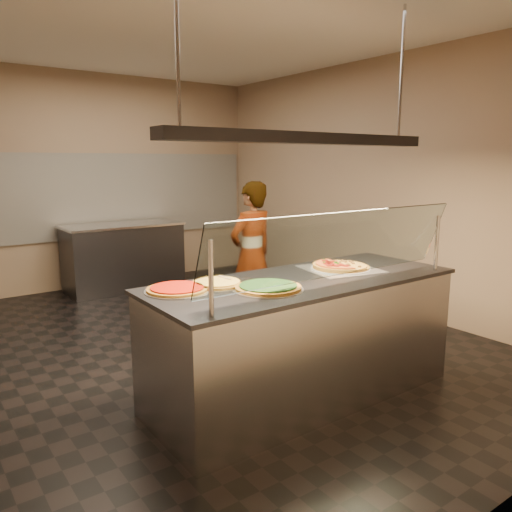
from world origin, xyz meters
TOP-DOWN VIEW (x-y plane):
  - ground at (0.00, 0.00)m, footprint 5.00×6.00m
  - ceiling at (0.00, 0.00)m, footprint 5.00×6.00m
  - wall_back at (0.00, 3.01)m, footprint 5.00×0.02m
  - wall_right at (2.51, 0.00)m, footprint 0.02×6.00m
  - tile_band at (0.00, 2.98)m, footprint 4.90×0.02m
  - serving_counter at (0.12, -1.42)m, footprint 2.42×0.94m
  - sneeze_guard at (0.12, -1.77)m, footprint 2.18×0.18m
  - perforated_tray at (0.57, -1.35)m, footprint 0.64×0.64m
  - half_pizza_pepperoni at (0.46, -1.35)m, footprint 0.31×0.49m
  - half_pizza_sausage at (0.68, -1.35)m, footprint 0.31×0.49m
  - pizza_spinach at (-0.29, -1.52)m, footprint 0.49×0.49m
  - pizza_cheese at (-0.51, -1.21)m, footprint 0.39×0.39m
  - pizza_tomato at (-0.82, -1.20)m, footprint 0.44×0.44m
  - pizza_spatula at (-0.38, -1.21)m, footprint 0.18×0.23m
  - prep_table at (0.24, 2.55)m, footprint 1.60×0.74m
  - worker at (0.80, 0.21)m, footprint 0.63×0.46m
  - heat_lamp_housing at (0.12, -1.42)m, footprint 2.30×0.18m
  - lamp_rod_left at (-0.88, -1.42)m, footprint 0.02×0.02m
  - lamp_rod_right at (1.12, -1.42)m, footprint 0.02×0.02m

SIDE VIEW (x-z plane):
  - ground at x=0.00m, z-range -0.02..0.00m
  - serving_counter at x=0.12m, z-range 0.00..0.93m
  - prep_table at x=0.24m, z-range 0.00..0.93m
  - worker at x=0.80m, z-range 0.00..1.58m
  - perforated_tray at x=0.57m, z-range 0.93..0.94m
  - pizza_cheese at x=-0.51m, z-range 0.93..0.96m
  - pizza_tomato at x=-0.82m, z-range 0.93..0.96m
  - pizza_spinach at x=-0.29m, z-range 0.93..0.96m
  - half_pizza_sausage at x=0.68m, z-range 0.94..0.98m
  - pizza_spatula at x=-0.38m, z-range 0.95..0.97m
  - half_pizza_pepperoni at x=0.46m, z-range 0.94..0.99m
  - sneeze_guard at x=0.12m, z-range 0.96..1.49m
  - tile_band at x=0.00m, z-range 0.70..1.90m
  - wall_back at x=0.00m, z-range 0.00..3.00m
  - wall_right at x=2.51m, z-range 0.00..3.00m
  - heat_lamp_housing at x=0.12m, z-range 1.91..1.99m
  - lamp_rod_left at x=-0.88m, z-range 1.99..3.00m
  - lamp_rod_right at x=1.12m, z-range 1.99..3.00m
  - ceiling at x=0.00m, z-range 3.00..3.02m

